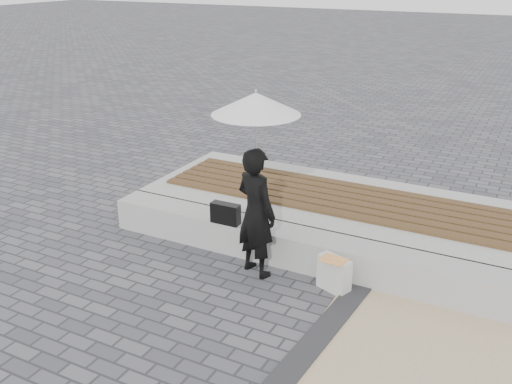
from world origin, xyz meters
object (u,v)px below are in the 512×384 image
at_px(woman, 256,213).
at_px(handbag, 225,213).
at_px(parasol, 256,104).
at_px(canvas_tote, 334,274).
at_px(seating_ledge, 296,247).

relative_size(woman, handbag, 4.16).
bearing_deg(parasol, canvas_tote, 2.63).
relative_size(seating_ledge, canvas_tote, 12.78).
distance_m(parasol, handbag, 1.58).
xyz_separation_m(woman, parasol, (0.00, 0.00, 1.23)).
xyz_separation_m(seating_ledge, handbag, (-0.86, -0.17, 0.33)).
height_order(woman, canvas_tote, woman).
bearing_deg(woman, seating_ledge, -106.11).
height_order(seating_ledge, parasol, parasol).
distance_m(seating_ledge, woman, 0.76).
relative_size(woman, canvas_tote, 3.85).
bearing_deg(seating_ledge, canvas_tote, -31.55).
bearing_deg(parasol, handbag, 154.74).
relative_size(woman, parasol, 1.25).
bearing_deg(parasol, woman, 180.00).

